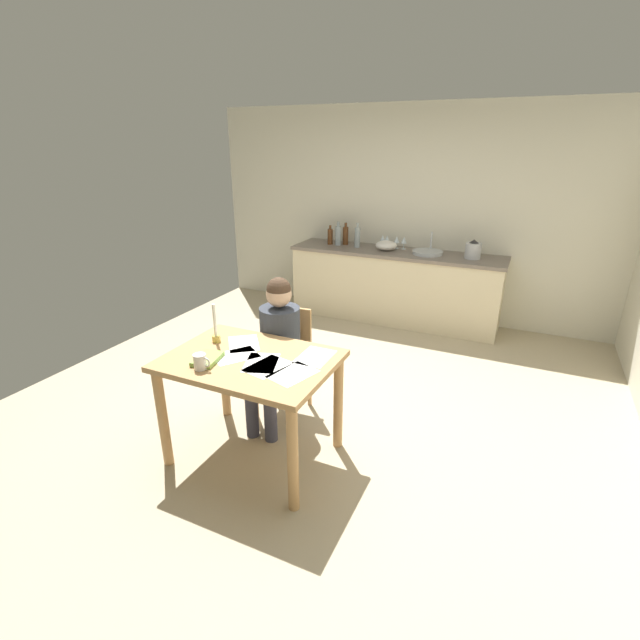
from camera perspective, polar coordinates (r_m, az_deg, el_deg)
The scene contains 26 objects.
ground_plane at distance 4.12m, azimuth -0.08°, elevation -10.42°, with size 5.20×5.20×0.04m, color tan.
wall_back at distance 6.02m, azimuth 10.74°, elevation 12.91°, with size 5.20×0.12×2.60m, color beige.
kitchen_counter at distance 5.86m, azimuth 9.26°, elevation 4.26°, with size 2.62×0.64×0.90m.
dining_table at distance 3.19m, azimuth -8.67°, elevation -6.84°, with size 1.14×0.82×0.79m.
chair_at_table at distance 3.80m, azimuth -4.36°, elevation -4.44°, with size 0.43×0.43×0.89m.
person_seated at distance 3.60m, azimuth -5.44°, elevation -2.86°, with size 0.34×0.61×1.19m.
coffee_mug at distance 3.03m, azimuth -14.78°, elevation -5.08°, with size 0.12×0.08×0.10m.
candlestick at distance 3.39m, azimuth -12.96°, elevation -1.40°, with size 0.06×0.06×0.29m.
book_magazine at distance 3.14m, azimuth -13.93°, elevation -4.77°, with size 0.15×0.22×0.03m, color #84AB4D.
paper_letter at distance 3.00m, azimuth -6.54°, elevation -5.82°, with size 0.21×0.30×0.00m, color white.
paper_bill at distance 3.11m, azimuth -0.64°, elevation -4.63°, with size 0.21×0.30×0.00m, color white.
paper_envelope at distance 3.05m, azimuth -7.39°, elevation -5.34°, with size 0.21×0.30×0.00m, color white.
paper_receipt at distance 3.18m, azimuth -10.54°, elevation -4.42°, with size 0.21×0.30×0.00m, color white.
paper_notice at distance 3.35m, azimuth -9.54°, elevation -2.93°, with size 0.21×0.30×0.00m, color white.
paper_flyer at distance 2.89m, azimuth -3.42°, elevation -6.77°, with size 0.21×0.30×0.00m, color white.
sink_unit at distance 5.66m, azimuth 13.36°, elevation 8.28°, with size 0.36×0.36×0.24m.
bottle_oil at distance 6.05m, azimuth 1.28°, elevation 10.47°, with size 0.07×0.07×0.25m.
bottle_vinegar at distance 6.00m, azimuth 2.29°, elevation 10.58°, with size 0.08×0.08×0.30m.
bottle_wine_red at distance 6.04m, azimuth 3.22°, elevation 10.57°, with size 0.07×0.07×0.28m.
bottle_sauce at distance 5.88m, azimuth 4.71°, elevation 10.34°, with size 0.07×0.07×0.31m.
mixing_bowl at distance 5.77m, azimuth 8.31°, elevation 9.24°, with size 0.26×0.26×0.12m, color white.
stovetop_kettle at distance 5.56m, azimuth 18.66°, elevation 8.32°, with size 0.18×0.18×0.22m.
wine_glass_near_sink at distance 5.86m, azimuth 10.50°, elevation 9.79°, with size 0.07×0.07×0.15m.
wine_glass_by_kettle at distance 5.88m, azimuth 9.61°, elevation 9.89°, with size 0.07×0.07×0.15m.
wine_glass_back_left at distance 5.91m, azimuth 8.41°, elevation 10.03°, with size 0.07×0.07×0.15m.
wine_glass_back_right at distance 5.93m, azimuth 7.86°, elevation 10.09°, with size 0.07×0.07×0.15m.
Camera 1 is at (1.48, -3.17, 2.16)m, focal length 25.50 mm.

